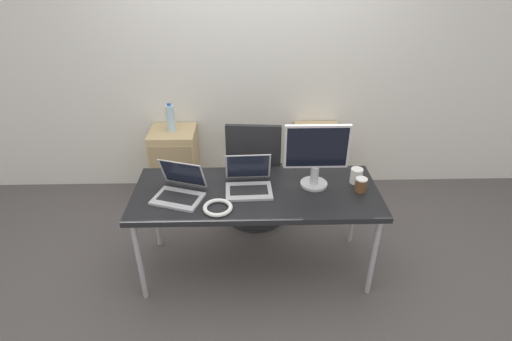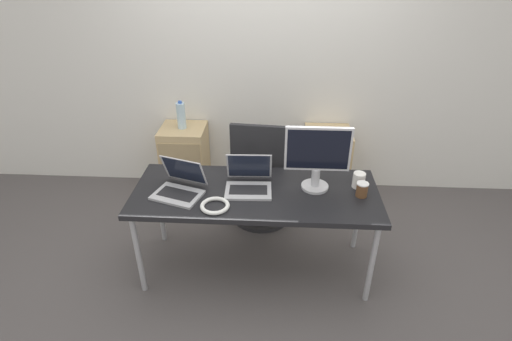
% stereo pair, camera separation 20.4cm
% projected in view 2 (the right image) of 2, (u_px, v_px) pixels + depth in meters
% --- Properties ---
extents(ground_plane, '(14.00, 14.00, 0.00)m').
position_uv_depth(ground_plane, '(256.00, 266.00, 3.22)').
color(ground_plane, '#514C4C').
extents(wall_back, '(10.00, 0.05, 2.60)m').
position_uv_depth(wall_back, '(264.00, 62.00, 3.73)').
color(wall_back, silver).
rests_on(wall_back, ground_plane).
extents(desk, '(1.76, 0.70, 0.72)m').
position_uv_depth(desk, '(256.00, 197.00, 2.89)').
color(desk, black).
rests_on(desk, ground_plane).
extents(office_chair, '(0.56, 0.58, 1.04)m').
position_uv_depth(office_chair, '(261.00, 185.00, 3.57)').
color(office_chair, '#232326').
rests_on(office_chair, ground_plane).
extents(cabinet_left, '(0.43, 0.41, 0.71)m').
position_uv_depth(cabinet_left, '(186.00, 160.00, 4.03)').
color(cabinet_left, tan).
rests_on(cabinet_left, ground_plane).
extents(cabinet_right, '(0.43, 0.41, 0.71)m').
position_uv_depth(cabinet_right, '(326.00, 164.00, 3.96)').
color(cabinet_right, tan).
rests_on(cabinet_right, ground_plane).
extents(water_bottle, '(0.08, 0.08, 0.27)m').
position_uv_depth(water_bottle, '(181.00, 116.00, 3.79)').
color(water_bottle, silver).
rests_on(water_bottle, cabinet_left).
extents(laptop_left, '(0.34, 0.31, 0.24)m').
position_uv_depth(laptop_left, '(249.00, 182.00, 2.87)').
color(laptop_left, '#ADADB2').
rests_on(laptop_left, desk).
extents(laptop_right, '(0.39, 0.40, 0.24)m').
position_uv_depth(laptop_right, '(180.00, 186.00, 2.82)').
color(laptop_right, '#ADADB2').
rests_on(laptop_right, desk).
extents(monitor, '(0.46, 0.20, 0.48)m').
position_uv_depth(monitor, '(317.00, 156.00, 2.77)').
color(monitor, '#B7B7BC').
rests_on(monitor, desk).
extents(coffee_cup_white, '(0.09, 0.09, 0.11)m').
position_uv_depth(coffee_cup_white, '(359.00, 180.00, 2.88)').
color(coffee_cup_white, white).
rests_on(coffee_cup_white, desk).
extents(coffee_cup_brown, '(0.08, 0.08, 0.10)m').
position_uv_depth(coffee_cup_brown, '(362.00, 190.00, 2.78)').
color(coffee_cup_brown, brown).
rests_on(coffee_cup_brown, desk).
extents(cable_coil, '(0.20, 0.20, 0.03)m').
position_uv_depth(cable_coil, '(215.00, 206.00, 2.68)').
color(cable_coil, white).
rests_on(cable_coil, desk).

